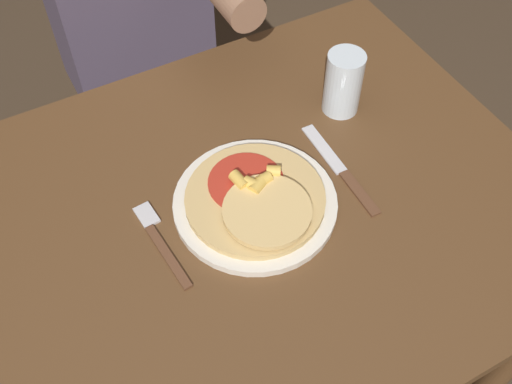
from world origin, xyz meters
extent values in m
plane|color=#423323|center=(0.00, 0.00, 0.00)|extent=(8.00, 8.00, 0.00)
cube|color=brown|center=(0.00, 0.00, 0.72)|extent=(0.95, 0.78, 0.03)
cylinder|color=brown|center=(-0.42, 0.33, 0.35)|extent=(0.06, 0.06, 0.71)
cylinder|color=brown|center=(0.42, 0.33, 0.35)|extent=(0.06, 0.06, 0.71)
cylinder|color=silver|center=(-0.01, 0.00, 0.75)|extent=(0.27, 0.27, 0.01)
cylinder|color=tan|center=(-0.01, 0.00, 0.76)|extent=(0.23, 0.23, 0.01)
cylinder|color=#B22D1E|center=(-0.01, 0.03, 0.77)|extent=(0.12, 0.12, 0.00)
cylinder|color=#DDB771|center=(-0.01, -0.04, 0.77)|extent=(0.14, 0.14, 0.01)
cylinder|color=gold|center=(-0.02, 0.03, 0.78)|extent=(0.02, 0.04, 0.02)
cylinder|color=gold|center=(0.00, 0.01, 0.78)|extent=(0.04, 0.03, 0.02)
cylinder|color=gold|center=(0.01, 0.01, 0.78)|extent=(0.03, 0.02, 0.02)
cylinder|color=gold|center=(0.04, 0.02, 0.78)|extent=(0.03, 0.03, 0.02)
cylinder|color=gold|center=(-0.01, 0.02, 0.78)|extent=(0.03, 0.03, 0.02)
cube|color=brown|center=(-0.17, -0.02, 0.74)|extent=(0.02, 0.13, 0.00)
cube|color=silver|center=(-0.17, 0.06, 0.74)|extent=(0.03, 0.05, 0.00)
cube|color=brown|center=(0.15, -0.06, 0.74)|extent=(0.02, 0.10, 0.00)
cube|color=silver|center=(0.15, 0.05, 0.74)|extent=(0.02, 0.12, 0.00)
cylinder|color=silver|center=(0.24, 0.13, 0.80)|extent=(0.07, 0.07, 0.12)
cylinder|color=#2D2D38|center=(-0.06, 0.66, 0.25)|extent=(0.11, 0.11, 0.49)
cylinder|color=#2D2D38|center=(0.09, 0.66, 0.25)|extent=(0.11, 0.11, 0.49)
camera|label=1|loc=(-0.28, -0.51, 1.53)|focal=42.00mm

